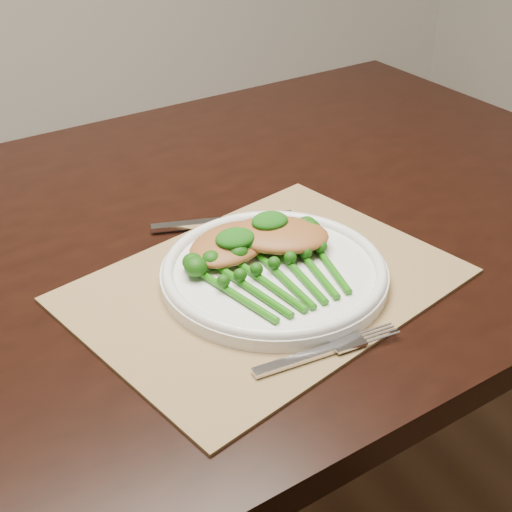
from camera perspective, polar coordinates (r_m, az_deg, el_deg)
name	(u,v)px	position (r m, az deg, el deg)	size (l,w,h in m)	color
dining_table	(173,429)	(1.23, -6.64, -13.60)	(1.69, 1.06, 0.75)	black
placemat	(265,285)	(0.89, 0.76, -2.31)	(0.46, 0.33, 0.00)	#93754B
dinner_plate	(274,271)	(0.89, 1.47, -1.24)	(0.28, 0.28, 0.03)	white
knife	(209,222)	(1.02, -3.78, 2.70)	(0.20, 0.07, 0.01)	silver
fork	(337,347)	(0.79, 6.47, -7.23)	(0.18, 0.02, 0.01)	silver
chicken_fillet_left	(230,244)	(0.92, -2.08, 0.99)	(0.12, 0.09, 0.02)	#A0612E
chicken_fillet_right	(279,235)	(0.92, 1.85, 1.72)	(0.13, 0.09, 0.03)	#A0612E
pesto_dollop_left	(235,238)	(0.90, -1.68, 1.43)	(0.05, 0.04, 0.02)	#0C4209
pesto_dollop_right	(270,221)	(0.92, 1.11, 2.83)	(0.05, 0.04, 0.02)	#0C4209
broccolini_bundle	(283,278)	(0.86, 2.15, -1.74)	(0.17, 0.19, 0.04)	#1A620D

